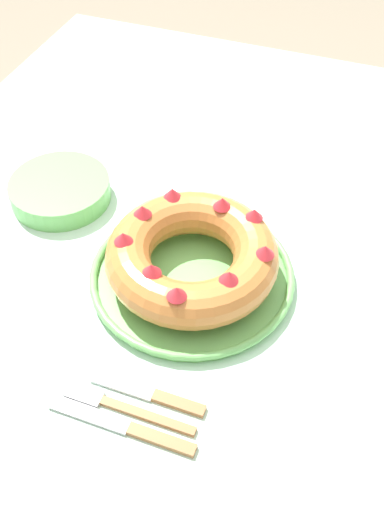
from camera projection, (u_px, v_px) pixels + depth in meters
ground_plane at (190, 465)px, 1.49m from camera, size 8.00×8.00×0.00m
dining_table at (189, 296)px, 1.01m from camera, size 1.45×1.16×0.74m
serving_dish at (192, 275)px, 0.92m from camera, size 0.32×0.32×0.02m
bundt_cake at (192, 256)px, 0.89m from camera, size 0.26×0.26×0.08m
fork at (119, 406)px, 0.78m from camera, size 0.02×0.18×0.01m
serving_knife at (131, 429)px, 0.75m from camera, size 0.02×0.20×0.01m
cake_knife at (155, 396)px, 0.79m from camera, size 0.02×0.16×0.01m
side_bowl at (60, 190)px, 1.05m from camera, size 0.17×0.17×0.04m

